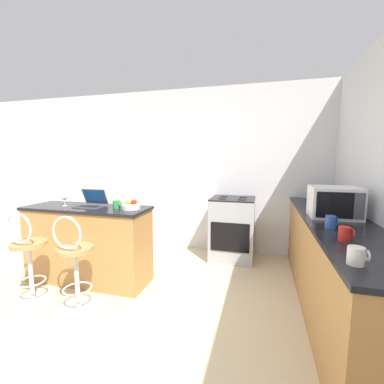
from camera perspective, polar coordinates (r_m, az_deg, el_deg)
ground_plane at (r=2.72m, az=-21.53°, el=-26.66°), size 20.00×20.00×0.00m
wall_back at (r=4.32m, az=-3.75°, el=4.78°), size 12.00×0.06×2.60m
breakfast_bar at (r=3.44m, az=-22.02°, el=-10.64°), size 1.52×0.53×0.93m
counter_right at (r=2.94m, az=29.11°, el=-14.19°), size 0.60×2.80×0.93m
bar_stool_near at (r=3.23m, az=-32.61°, el=-12.72°), size 0.40×0.40×0.98m
bar_stool_far at (r=2.85m, az=-24.59°, el=-14.88°), size 0.40×0.40×0.98m
laptop at (r=3.33m, az=-21.40°, el=-2.09°), size 0.32×0.27×0.20m
microwave at (r=2.87m, az=29.07°, el=-1.98°), size 0.44×0.37×0.30m
toaster at (r=3.39m, az=27.47°, el=-1.77°), size 0.25×0.24×0.16m
stove_range at (r=3.90m, az=8.94°, el=-8.05°), size 0.63×0.58×0.94m
mug_green at (r=3.10m, az=-16.39°, el=-2.66°), size 0.10×0.08×0.09m
mug_white at (r=1.70m, az=32.72°, el=-11.85°), size 0.11×0.09×0.10m
fruit_bowl at (r=3.02m, az=-13.40°, el=-2.99°), size 0.21×0.21×0.11m
wine_glass_short at (r=3.48m, az=-26.49°, el=-1.01°), size 0.08×0.08×0.15m
mug_blue at (r=2.44m, az=28.48°, el=-5.85°), size 0.10×0.08×0.10m
mug_red at (r=2.12m, az=30.88°, el=-7.99°), size 0.10×0.08×0.10m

